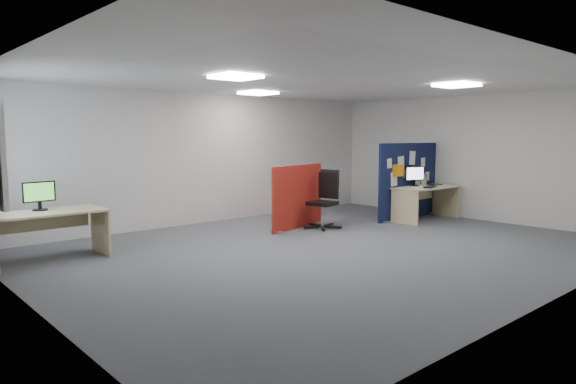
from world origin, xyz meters
TOP-DOWN VIEW (x-y plane):
  - floor at (0.00, 0.00)m, footprint 9.00×9.00m
  - ceiling at (0.00, 0.00)m, footprint 9.00×7.00m
  - wall_back at (0.00, 3.50)m, footprint 9.00×0.02m
  - wall_front at (0.00, -3.50)m, footprint 9.00×0.02m
  - wall_left at (-4.50, 0.00)m, footprint 0.02×7.00m
  - wall_right at (4.50, 0.00)m, footprint 0.02×7.00m
  - ceiling_lights at (0.33, 0.67)m, footprint 4.10×4.10m
  - navy_divider at (3.47, 0.96)m, footprint 2.02×0.30m
  - main_desk at (3.58, 0.60)m, footprint 1.62×0.72m
  - monitor_main at (3.52, 0.84)m, footprint 0.47×0.20m
  - keyboard at (3.50, 0.42)m, footprint 0.48×0.31m
  - mouse at (3.85, 0.48)m, footprint 0.10×0.06m
  - paper_tray at (4.10, 0.69)m, footprint 0.34×0.30m
  - red_divider at (0.85, 1.71)m, footprint 1.63×0.43m
  - second_desk at (-3.68, 2.18)m, footprint 1.56×0.78m
  - monitor_second at (-3.74, 2.32)m, footprint 0.47×0.21m
  - office_chair at (1.28, 1.36)m, footprint 0.75×0.73m
  - desk_papers at (3.39, 0.53)m, footprint 1.41×0.87m

SIDE VIEW (x-z plane):
  - floor at x=0.00m, z-range 0.00..0.00m
  - second_desk at x=-3.68m, z-range 0.19..0.92m
  - main_desk at x=3.58m, z-range 0.19..0.92m
  - red_divider at x=0.85m, z-range -0.01..1.24m
  - office_chair at x=1.28m, z-range 0.08..1.21m
  - desk_papers at x=3.39m, z-range 0.73..0.73m
  - paper_tray at x=4.10m, z-range 0.73..0.74m
  - keyboard at x=3.50m, z-range 0.73..0.75m
  - mouse at x=3.85m, z-range 0.73..0.76m
  - navy_divider at x=3.47m, z-range 0.00..1.67m
  - monitor_second at x=-3.74m, z-range 0.75..1.18m
  - monitor_main at x=3.52m, z-range 0.75..1.18m
  - wall_back at x=0.00m, z-range 0.00..2.70m
  - wall_front at x=0.00m, z-range 0.00..2.70m
  - wall_left at x=-4.50m, z-range 0.00..2.70m
  - wall_right at x=4.50m, z-range 0.00..2.70m
  - ceiling_lights at x=0.33m, z-range 2.65..2.69m
  - ceiling at x=0.00m, z-range 2.69..2.71m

